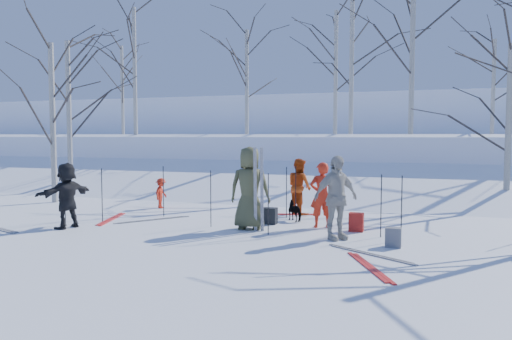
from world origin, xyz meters
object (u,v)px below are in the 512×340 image
at_px(skier_cream_east, 336,198).
at_px(backpack_grey, 393,237).
at_px(dog, 296,211).
at_px(skier_grey_west, 67,195).
at_px(skier_red_seated, 161,193).
at_px(backpack_dark, 270,216).
at_px(skier_olive_center, 250,188).
at_px(skier_red_north, 322,195).
at_px(skier_redor_behind, 299,186).
at_px(backpack_red, 356,222).

relative_size(skier_cream_east, backpack_grey, 4.61).
bearing_deg(dog, skier_grey_west, -19.83).
bearing_deg(skier_red_seated, skier_cream_east, -119.50).
distance_m(backpack_grey, backpack_dark, 3.43).
bearing_deg(skier_olive_center, skier_red_north, -160.62).
bearing_deg(skier_redor_behind, skier_cream_east, 159.64).
relative_size(skier_redor_behind, skier_cream_east, 0.88).
height_order(dog, backpack_grey, dog).
relative_size(skier_red_north, skier_cream_east, 0.88).
xyz_separation_m(skier_red_seated, backpack_dark, (3.85, -1.46, -0.25)).
relative_size(skier_cream_east, backpack_red, 4.17).
distance_m(skier_red_seated, backpack_grey, 7.54).
relative_size(skier_olive_center, backpack_red, 4.55).
distance_m(backpack_red, backpack_grey, 1.64).
distance_m(skier_grey_west, backpack_dark, 4.81).
xyz_separation_m(skier_olive_center, backpack_dark, (0.24, 0.79, -0.76)).
xyz_separation_m(skier_olive_center, skier_red_north, (1.52, 0.76, -0.19)).
relative_size(skier_olive_center, skier_red_seated, 2.13).
relative_size(skier_red_north, skier_redor_behind, 1.00).
distance_m(skier_red_north, backpack_dark, 1.40).
bearing_deg(skier_grey_west, skier_red_north, 123.97).
bearing_deg(skier_grey_west, skier_olive_center, 121.31).
xyz_separation_m(backpack_red, backpack_grey, (0.90, -1.37, -0.02)).
bearing_deg(skier_redor_behind, skier_grey_west, 81.67).
xyz_separation_m(skier_grey_west, backpack_grey, (7.34, 0.44, -0.58)).
distance_m(skier_olive_center, dog, 1.75).
relative_size(skier_redor_behind, backpack_grey, 4.04).
bearing_deg(dog, backpack_grey, 88.85).
height_order(skier_grey_west, dog, skier_grey_west).
xyz_separation_m(dog, backpack_red, (1.64, -0.90, -0.05)).
bearing_deg(skier_olive_center, skier_cream_east, 159.62).
height_order(skier_olive_center, dog, skier_olive_center).
height_order(skier_redor_behind, dog, skier_redor_behind).
height_order(skier_cream_east, backpack_grey, skier_cream_east).
height_order(skier_red_seated, backpack_dark, skier_red_seated).
bearing_deg(skier_cream_east, skier_red_seated, 109.67).
bearing_deg(skier_cream_east, backpack_grey, -61.20).
relative_size(skier_red_seated, skier_cream_east, 0.51).
xyz_separation_m(skier_redor_behind, backpack_grey, (2.72, -3.33, -0.58)).
relative_size(skier_redor_behind, backpack_dark, 3.83).
bearing_deg(backpack_dark, backpack_red, -6.88).
height_order(skier_cream_east, backpack_dark, skier_cream_east).
height_order(skier_redor_behind, backpack_red, skier_redor_behind).
distance_m(skier_cream_east, backpack_dark, 2.34).
distance_m(skier_redor_behind, skier_cream_east, 3.35).
bearing_deg(backpack_red, dog, 151.18).
distance_m(skier_cream_east, skier_grey_west, 6.20).
distance_m(skier_red_seated, dog, 4.42).
xyz_separation_m(skier_redor_behind, dog, (0.18, -1.06, -0.51)).
bearing_deg(dog, skier_redor_behind, -129.90).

